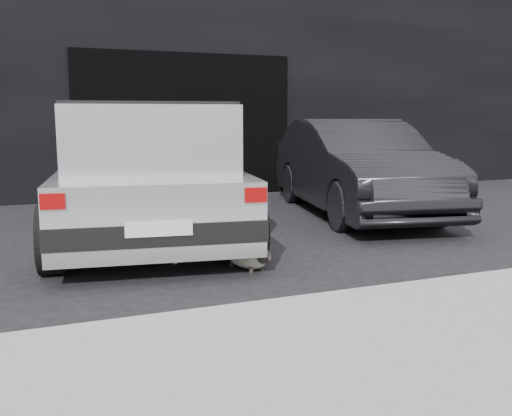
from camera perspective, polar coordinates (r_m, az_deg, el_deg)
name	(u,v)px	position (r m, az deg, el deg)	size (l,w,h in m)	color
ground	(192,245)	(6.62, -6.39, -3.70)	(80.00, 80.00, 0.00)	black
building_facade	(161,67)	(12.57, -9.53, 13.74)	(34.00, 4.00, 5.00)	black
garage_opening	(186,126)	(10.57, -7.02, 8.17)	(4.00, 0.10, 2.60)	black
curb	(400,295)	(4.73, 14.25, -8.43)	(18.00, 0.25, 0.12)	gray
silver_hatchback	(147,166)	(6.97, -10.88, 4.15)	(2.65, 4.61, 1.61)	silver
second_car	(356,167)	(8.72, 9.99, 4.06)	(1.51, 4.33, 1.43)	black
cat_siamese	(250,258)	(5.52, -0.62, -4.98)	(0.40, 0.73, 0.26)	beige
cat_white	(185,241)	(5.96, -7.14, -3.32)	(0.73, 0.52, 0.39)	silver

